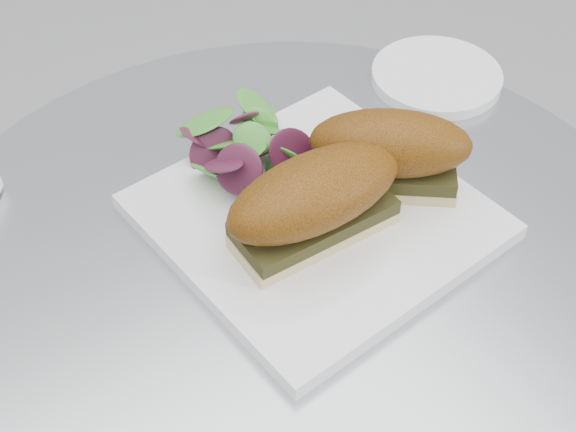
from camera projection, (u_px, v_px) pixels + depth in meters
name	position (u px, v px, depth m)	size (l,w,h in m)	color
table	(292.00, 414.00, 0.87)	(0.70, 0.70, 0.73)	silver
plate	(316.00, 217.00, 0.73)	(0.27, 0.27, 0.02)	silver
sandwich_left	(315.00, 200.00, 0.67)	(0.17, 0.08, 0.08)	tan
sandwich_right	(390.00, 151.00, 0.72)	(0.16, 0.14, 0.08)	tan
salad	(247.00, 150.00, 0.74)	(0.12, 0.12, 0.05)	green
saucer	(437.00, 76.00, 0.88)	(0.14, 0.14, 0.01)	silver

